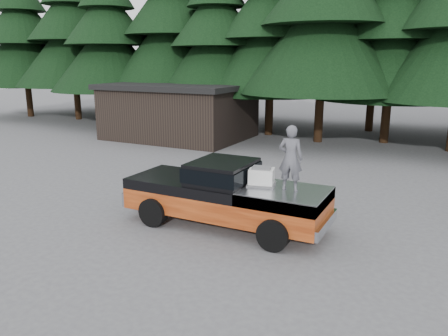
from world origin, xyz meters
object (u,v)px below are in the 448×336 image
at_px(air_compressor, 262,177).
at_px(utility_building, 180,111).
at_px(pickup_truck, 225,204).
at_px(man_on_bed, 291,158).

relative_size(air_compressor, utility_building, 0.08).
xyz_separation_m(pickup_truck, utility_building, (-9.22, 11.92, 1.00)).
bearing_deg(man_on_bed, air_compressor, -11.57).
xyz_separation_m(pickup_truck, air_compressor, (1.05, 0.12, 0.89)).
distance_m(air_compressor, utility_building, 15.65).
bearing_deg(pickup_truck, air_compressor, 6.33).
height_order(pickup_truck, air_compressor, air_compressor).
xyz_separation_m(pickup_truck, man_on_bed, (1.90, 0.02, 1.54)).
distance_m(pickup_truck, man_on_bed, 2.45).
bearing_deg(utility_building, air_compressor, -48.95).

